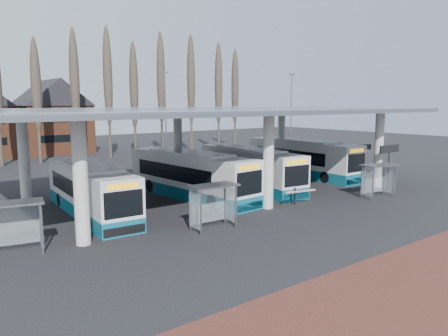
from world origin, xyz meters
TOP-DOWN VIEW (x-y plane):
  - ground at (0.00, 0.00)m, footprint 140.00×140.00m
  - station_canopy at (0.00, 8.00)m, footprint 32.00×16.00m
  - poplar_row at (0.00, 33.00)m, footprint 45.10×1.10m
  - lamp_post_b at (6.00, 26.00)m, footprint 0.80×0.16m
  - lamp_post_c at (20.00, 20.00)m, footprint 0.80×0.16m
  - bus_0 at (-9.60, 7.94)m, footprint 2.99×11.12m
  - bus_1 at (-2.14, 8.39)m, footprint 3.57×12.03m
  - bus_2 at (3.55, 8.54)m, footprint 3.70×11.71m
  - bus_3 at (11.17, 9.99)m, footprint 2.72×12.11m
  - shelter_0 at (-14.88, 3.12)m, footprint 2.75×1.74m
  - shelter_1 at (-5.59, 0.86)m, footprint 2.66×1.39m
  - shelter_2 at (8.45, 0.17)m, footprint 2.75×1.66m
  - info_sign_0 at (11.80, 1.43)m, footprint 2.33×0.21m
  - info_sign_1 at (15.73, 6.74)m, footprint 1.83×0.86m
  - barrier at (2.12, 1.75)m, footprint 2.27×0.85m

SIDE VIEW (x-z plane):
  - ground at x=0.00m, z-range 0.00..0.00m
  - barrier at x=2.12m, z-range 0.32..1.47m
  - bus_0 at x=-9.60m, z-range -0.09..2.97m
  - bus_2 at x=3.55m, z-range -0.09..3.11m
  - bus_1 at x=-2.14m, z-range -0.09..3.20m
  - bus_3 at x=11.17m, z-range -0.10..3.26m
  - shelter_0 at x=-14.88m, z-range 0.54..2.91m
  - shelter_2 at x=8.45m, z-range 0.55..2.94m
  - shelter_1 at x=-5.59m, z-range 0.55..2.99m
  - info_sign_1 at x=15.73m, z-range 0.98..3.87m
  - info_sign_0 at x=11.80m, z-range 1.17..4.64m
  - lamp_post_b at x=6.00m, z-range 0.25..10.42m
  - lamp_post_c at x=20.00m, z-range 0.25..10.42m
  - station_canopy at x=0.00m, z-range 2.51..8.85m
  - poplar_row at x=0.00m, z-range 1.53..16.03m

